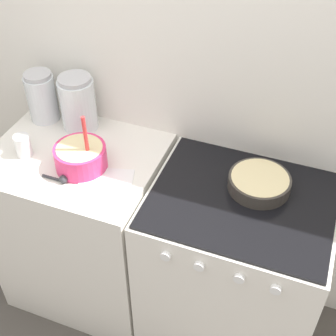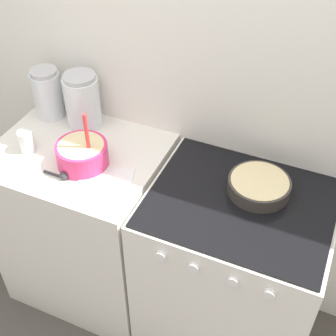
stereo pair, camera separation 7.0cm
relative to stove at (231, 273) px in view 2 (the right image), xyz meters
name	(u,v)px [view 2 (the right image)]	position (x,y,z in m)	size (l,w,h in m)	color
wall_back	(183,81)	(-0.39, 0.33, 0.74)	(4.51, 0.05, 2.40)	white
countertop_cabinet	(87,223)	(-0.76, 0.00, 0.00)	(0.74, 0.60, 0.93)	silver
stove	(231,273)	(0.00, 0.00, 0.00)	(0.74, 0.62, 0.93)	white
mixing_bowl	(82,153)	(-0.68, -0.05, 0.52)	(0.22, 0.22, 0.27)	#E0336B
baking_pan	(259,185)	(0.04, 0.08, 0.50)	(0.25, 0.25, 0.06)	#38332D
storage_jar_left	(48,96)	(-1.02, 0.20, 0.57)	(0.14, 0.14, 0.24)	silver
storage_jar_middle	(83,104)	(-0.83, 0.20, 0.58)	(0.16, 0.16, 0.26)	silver
tin_can	(27,141)	(-0.95, -0.07, 0.52)	(0.07, 0.07, 0.10)	silver
recipe_page	(104,186)	(-0.54, -0.14, 0.47)	(0.28, 0.29, 0.01)	white
measuring_spoon	(62,175)	(-0.72, -0.17, 0.48)	(0.12, 0.04, 0.04)	#333338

